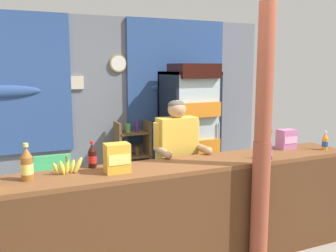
# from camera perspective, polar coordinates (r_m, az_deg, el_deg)

# --- Properties ---
(ground_plane) EXTENTS (6.82, 6.82, 0.00)m
(ground_plane) POSITION_cam_1_polar(r_m,az_deg,el_deg) (4.35, -2.93, -16.56)
(ground_plane) COLOR gray
(back_wall_curtained) EXTENTS (5.01, 0.22, 2.57)m
(back_wall_curtained) POSITION_cam_1_polar(r_m,az_deg,el_deg) (5.49, -9.52, 3.24)
(back_wall_curtained) COLOR slate
(back_wall_curtained) RESTS_ON ground
(stall_counter) EXTENTS (3.78, 0.53, 0.99)m
(stall_counter) POSITION_cam_1_polar(r_m,az_deg,el_deg) (3.47, 1.99, -12.36)
(stall_counter) COLOR brown
(stall_counter) RESTS_ON ground
(timber_post) EXTENTS (0.18, 0.16, 2.42)m
(timber_post) POSITION_cam_1_polar(r_m,az_deg,el_deg) (3.48, 14.03, -3.12)
(timber_post) COLOR brown
(timber_post) RESTS_ON ground
(drink_fridge) EXTENTS (0.71, 0.71, 1.91)m
(drink_fridge) POSITION_cam_1_polar(r_m,az_deg,el_deg) (5.43, 3.36, 0.24)
(drink_fridge) COLOR black
(drink_fridge) RESTS_ON ground
(bottle_shelf_rack) EXTENTS (0.48, 0.28, 1.11)m
(bottle_shelf_rack) POSITION_cam_1_polar(r_m,az_deg,el_deg) (5.44, -5.31, -4.81)
(bottle_shelf_rack) COLOR brown
(bottle_shelf_rack) RESTS_ON ground
(plastic_lawn_chair) EXTENTS (0.45, 0.45, 0.86)m
(plastic_lawn_chair) POSITION_cam_1_polar(r_m,az_deg,el_deg) (4.55, -16.70, -9.06)
(plastic_lawn_chair) COLOR #4CC675
(plastic_lawn_chair) RESTS_ON ground
(shopkeeper) EXTENTS (0.52, 0.42, 1.53)m
(shopkeeper) POSITION_cam_1_polar(r_m,az_deg,el_deg) (3.99, 1.37, -4.19)
(shopkeeper) COLOR #28282D
(shopkeeper) RESTS_ON ground
(soda_bottle_iced_tea) EXTENTS (0.10, 0.10, 0.30)m
(soda_bottle_iced_tea) POSITION_cam_1_polar(r_m,az_deg,el_deg) (3.15, -20.53, -5.48)
(soda_bottle_iced_tea) COLOR brown
(soda_bottle_iced_tea) RESTS_ON stall_counter
(soda_bottle_orange_soda) EXTENTS (0.06, 0.06, 0.20)m
(soda_bottle_orange_soda) POSITION_cam_1_polar(r_m,az_deg,el_deg) (4.37, 22.61, -2.21)
(soda_bottle_orange_soda) COLOR orange
(soda_bottle_orange_soda) RESTS_ON stall_counter
(soda_bottle_cola) EXTENTS (0.07, 0.07, 0.24)m
(soda_bottle_cola) POSITION_cam_1_polar(r_m,az_deg,el_deg) (3.40, -11.36, -4.51)
(soda_bottle_cola) COLOR black
(soda_bottle_cola) RESTS_ON stall_counter
(soda_bottle_grape_soda) EXTENTS (0.08, 0.08, 0.21)m
(soda_bottle_grape_soda) POSITION_cam_1_polar(r_m,az_deg,el_deg) (3.76, 14.91, -3.50)
(soda_bottle_grape_soda) COLOR #56286B
(soda_bottle_grape_soda) RESTS_ON stall_counter
(snack_box_choco_powder) EXTENTS (0.20, 0.14, 0.25)m
(snack_box_choco_powder) POSITION_cam_1_polar(r_m,az_deg,el_deg) (3.20, -7.69, -4.81)
(snack_box_choco_powder) COLOR gold
(snack_box_choco_powder) RESTS_ON stall_counter
(snack_box_wafer) EXTENTS (0.19, 0.14, 0.21)m
(snack_box_wafer) POSITION_cam_1_polar(r_m,az_deg,el_deg) (4.29, 17.45, -1.89)
(snack_box_wafer) COLOR #B76699
(snack_box_wafer) RESTS_ON stall_counter
(banana_bunch) EXTENTS (0.27, 0.06, 0.16)m
(banana_bunch) POSITION_cam_1_polar(r_m,az_deg,el_deg) (3.25, -14.90, -5.94)
(banana_bunch) COLOR #DBCC42
(banana_bunch) RESTS_ON stall_counter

